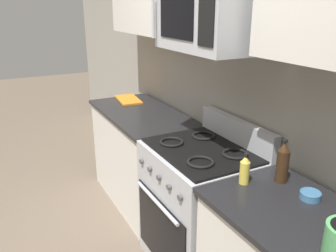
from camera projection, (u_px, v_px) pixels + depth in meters
name	position (u px, v px, depth m)	size (l,w,h in m)	color
wall_back	(251.00, 88.00, 2.34)	(8.00, 0.10, 2.60)	#9E998E
counter_left	(142.00, 157.00, 3.30)	(1.24, 0.63, 0.91)	silver
range_oven	(200.00, 207.00, 2.45)	(0.76, 0.67, 1.09)	#B2B5BA
microwave	(211.00, 17.00, 2.03)	(0.69, 0.44, 0.38)	#B2B5BA
cutting_board	(128.00, 99.00, 3.52)	(0.38, 0.20, 0.02)	orange
bottle_oil	(245.00, 170.00, 1.86)	(0.05, 0.05, 0.18)	gold
bottle_soy	(283.00, 162.00, 1.87)	(0.07, 0.07, 0.25)	#382314
prep_bowl	(310.00, 195.00, 1.73)	(0.10, 0.10, 0.04)	teal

